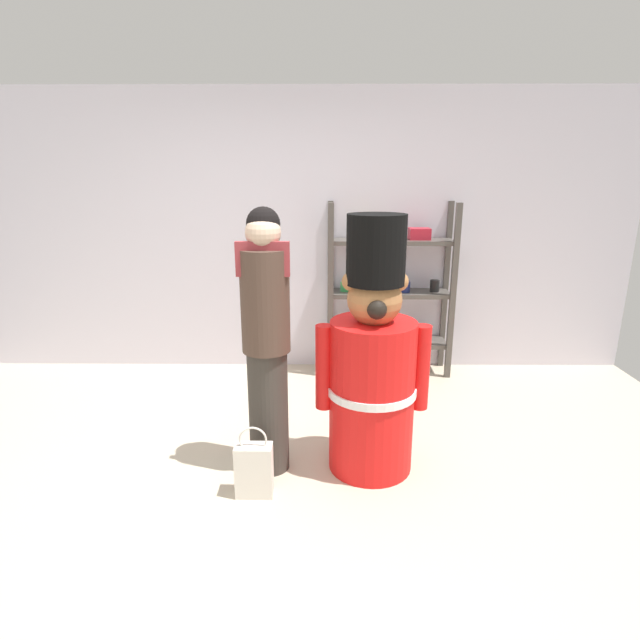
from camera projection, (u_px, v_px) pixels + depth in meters
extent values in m
plane|color=beige|center=(277.00, 493.00, 3.04)|extent=(6.40, 6.40, 0.00)
cube|color=silver|center=(295.00, 234.00, 4.79)|extent=(6.40, 0.12, 2.60)
cube|color=#4C4742|center=(331.00, 294.00, 4.57)|extent=(0.05, 0.05, 1.61)
cube|color=#4C4742|center=(453.00, 294.00, 4.56)|extent=(0.05, 0.05, 1.61)
cube|color=#4C4742|center=(330.00, 287.00, 4.86)|extent=(0.05, 0.05, 1.61)
cube|color=#4C4742|center=(445.00, 287.00, 4.85)|extent=(0.05, 0.05, 1.61)
cube|color=#4C4742|center=(388.00, 342.00, 4.85)|extent=(1.11, 0.30, 0.04)
cube|color=#4C4742|center=(389.00, 293.00, 4.72)|extent=(1.11, 0.30, 0.04)
cube|color=#4C4742|center=(392.00, 242.00, 4.58)|extent=(1.11, 0.30, 0.04)
cylinder|color=green|center=(345.00, 287.00, 4.71)|extent=(0.09, 0.09, 0.08)
cylinder|color=blue|center=(375.00, 286.00, 4.71)|extent=(0.07, 0.07, 0.10)
cylinder|color=navy|center=(405.00, 287.00, 4.67)|extent=(0.09, 0.09, 0.10)
cylinder|color=black|center=(435.00, 286.00, 4.69)|extent=(0.09, 0.09, 0.11)
cylinder|color=#B27226|center=(350.00, 332.00, 4.80)|extent=(0.07, 0.07, 0.19)
cylinder|color=#596B33|center=(388.00, 333.00, 4.81)|extent=(0.07, 0.07, 0.16)
cylinder|color=silver|center=(427.00, 333.00, 4.80)|extent=(0.07, 0.07, 0.17)
cube|color=gold|center=(364.00, 234.00, 4.56)|extent=(0.14, 0.11, 0.10)
cube|color=#B21E2D|center=(419.00, 234.00, 4.56)|extent=(0.19, 0.15, 0.10)
cylinder|color=red|center=(372.00, 396.00, 3.19)|extent=(0.54, 0.54, 0.99)
cylinder|color=white|center=(372.00, 389.00, 3.18)|extent=(0.56, 0.56, 0.05)
sphere|color=#AC7343|center=(375.00, 299.00, 3.02)|extent=(0.33, 0.33, 0.33)
sphere|color=#AC7343|center=(351.00, 281.00, 2.99)|extent=(0.12, 0.12, 0.12)
sphere|color=#AC7343|center=(399.00, 281.00, 2.98)|extent=(0.12, 0.12, 0.12)
cylinder|color=black|center=(376.00, 250.00, 2.93)|extent=(0.35, 0.35, 0.41)
cylinder|color=red|center=(324.00, 367.00, 3.14)|extent=(0.11, 0.11, 0.54)
cylinder|color=red|center=(421.00, 367.00, 3.13)|extent=(0.11, 0.11, 0.54)
sphere|color=black|center=(377.00, 310.00, 2.88)|extent=(0.12, 0.12, 0.12)
cylinder|color=#38332D|center=(269.00, 410.00, 3.20)|extent=(0.25, 0.25, 0.81)
cylinder|color=#4C382D|center=(265.00, 301.00, 3.00)|extent=(0.29, 0.29, 0.62)
sphere|color=beige|center=(263.00, 232.00, 2.89)|extent=(0.21, 0.21, 0.21)
cube|color=#993338|center=(263.00, 259.00, 2.87)|extent=(0.31, 0.04, 0.20)
sphere|color=black|center=(263.00, 224.00, 2.90)|extent=(0.20, 0.20, 0.20)
cube|color=silver|center=(254.00, 470.00, 2.98)|extent=(0.22, 0.12, 0.32)
torus|color=silver|center=(253.00, 440.00, 2.93)|extent=(0.17, 0.01, 0.17)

